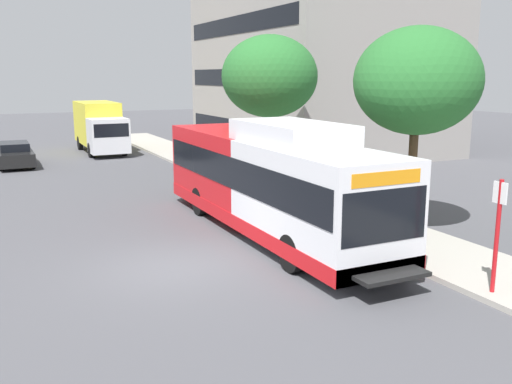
{
  "coord_description": "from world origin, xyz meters",
  "views": [
    {
      "loc": [
        -4.18,
        -13.67,
        4.95
      ],
      "look_at": [
        2.9,
        0.96,
        1.6
      ],
      "focal_mm": 39.62,
      "sensor_mm": 36.0,
      "label": 1
    }
  ],
  "objects_px": {
    "bus_stop_sign_pole": "(498,228)",
    "street_tree_mid_block": "(270,77)",
    "parked_car_far_lane": "(15,154)",
    "box_truck_background": "(100,126)",
    "street_tree_near_stop": "(417,81)",
    "transit_bus": "(269,181)"
  },
  "relations": [
    {
      "from": "bus_stop_sign_pole",
      "to": "street_tree_mid_block",
      "type": "distance_m",
      "value": 15.13
    },
    {
      "from": "parked_car_far_lane",
      "to": "box_truck_background",
      "type": "distance_m",
      "value": 6.76
    },
    {
      "from": "street_tree_mid_block",
      "to": "parked_car_far_lane",
      "type": "relative_size",
      "value": 1.48
    },
    {
      "from": "bus_stop_sign_pole",
      "to": "street_tree_near_stop",
      "type": "distance_m",
      "value": 6.28
    },
    {
      "from": "transit_bus",
      "to": "box_truck_background",
      "type": "xyz_separation_m",
      "value": [
        -1.06,
        22.2,
        0.04
      ]
    },
    {
      "from": "bus_stop_sign_pole",
      "to": "parked_car_far_lane",
      "type": "xyz_separation_m",
      "value": [
        -8.6,
        25.31,
        -0.99
      ]
    },
    {
      "from": "bus_stop_sign_pole",
      "to": "parked_car_far_lane",
      "type": "relative_size",
      "value": 0.58
    },
    {
      "from": "street_tree_mid_block",
      "to": "box_truck_background",
      "type": "relative_size",
      "value": 0.95
    },
    {
      "from": "street_tree_mid_block",
      "to": "box_truck_background",
      "type": "distance_m",
      "value": 15.7
    },
    {
      "from": "parked_car_far_lane",
      "to": "box_truck_background",
      "type": "relative_size",
      "value": 0.64
    },
    {
      "from": "box_truck_background",
      "to": "transit_bus",
      "type": "bearing_deg",
      "value": -87.27
    },
    {
      "from": "bus_stop_sign_pole",
      "to": "box_truck_background",
      "type": "distance_m",
      "value": 29.37
    },
    {
      "from": "bus_stop_sign_pole",
      "to": "box_truck_background",
      "type": "height_order",
      "value": "box_truck_background"
    },
    {
      "from": "street_tree_near_stop",
      "to": "street_tree_mid_block",
      "type": "distance_m",
      "value": 9.58
    },
    {
      "from": "transit_bus",
      "to": "street_tree_mid_block",
      "type": "xyz_separation_m",
      "value": [
        3.94,
        7.66,
        3.21
      ]
    },
    {
      "from": "bus_stop_sign_pole",
      "to": "street_tree_mid_block",
      "type": "relative_size",
      "value": 0.39
    },
    {
      "from": "street_tree_near_stop",
      "to": "box_truck_background",
      "type": "xyz_separation_m",
      "value": [
        -5.13,
        24.12,
        -3.04
      ]
    },
    {
      "from": "parked_car_far_lane",
      "to": "transit_bus",
      "type": "bearing_deg",
      "value": -70.5
    },
    {
      "from": "bus_stop_sign_pole",
      "to": "street_tree_mid_block",
      "type": "bearing_deg",
      "value": 82.9
    },
    {
      "from": "street_tree_mid_block",
      "to": "box_truck_background",
      "type": "bearing_deg",
      "value": 108.97
    },
    {
      "from": "box_truck_background",
      "to": "street_tree_mid_block",
      "type": "bearing_deg",
      "value": -71.03
    },
    {
      "from": "street_tree_near_stop",
      "to": "parked_car_far_lane",
      "type": "xyz_separation_m",
      "value": [
        -10.56,
        20.24,
        -4.12
      ]
    }
  ]
}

